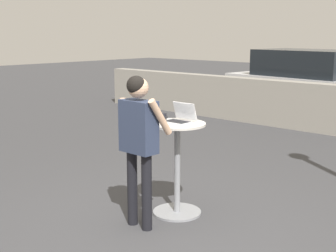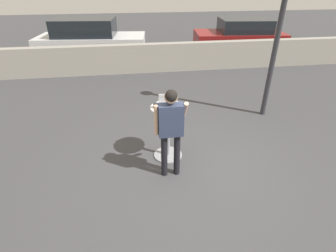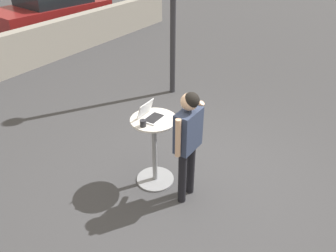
% 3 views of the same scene
% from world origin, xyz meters
% --- Properties ---
extents(ground_plane, '(50.00, 50.00, 0.00)m').
position_xyz_m(ground_plane, '(0.00, 0.00, 0.00)').
color(ground_plane, '#3D3D3F').
extents(pavement_kerb, '(14.92, 0.35, 1.02)m').
position_xyz_m(pavement_kerb, '(0.00, 5.98, 0.51)').
color(pavement_kerb, gray).
rests_on(pavement_kerb, ground_plane).
extents(cafe_table, '(0.64, 0.64, 1.06)m').
position_xyz_m(cafe_table, '(-0.39, 0.57, 0.59)').
color(cafe_table, gray).
rests_on(cafe_table, ground_plane).
extents(laptop, '(0.31, 0.28, 0.22)m').
position_xyz_m(laptop, '(-0.39, 0.62, 1.11)').
color(laptop, silver).
rests_on(laptop, cafe_table).
extents(coffee_mug, '(0.12, 0.08, 0.09)m').
position_xyz_m(coffee_mug, '(-0.61, 0.58, 1.11)').
color(coffee_mug, '#232328').
rests_on(coffee_mug, cafe_table).
extents(standing_person, '(0.55, 0.36, 1.63)m').
position_xyz_m(standing_person, '(-0.43, 0.01, 1.03)').
color(standing_person, black).
rests_on(standing_person, ground_plane).
extents(parked_car_near_street, '(4.10, 2.35, 1.52)m').
position_xyz_m(parked_car_near_street, '(4.08, 8.05, 0.78)').
color(parked_car_near_street, maroon).
rests_on(parked_car_near_street, ground_plane).
extents(parked_car_further_down, '(4.71, 2.37, 1.61)m').
position_xyz_m(parked_car_further_down, '(-2.59, 8.43, 0.81)').
color(parked_car_further_down, silver).
rests_on(parked_car_further_down, ground_plane).
extents(street_lamp, '(0.32, 0.32, 4.13)m').
position_xyz_m(street_lamp, '(2.32, 2.01, 2.68)').
color(street_lamp, '#2D2D33').
rests_on(street_lamp, ground_plane).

